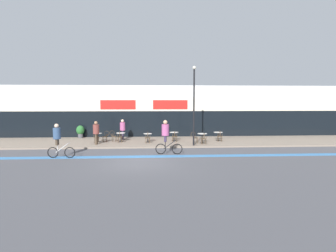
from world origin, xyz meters
TOP-DOWN VIEW (x-y plane):
  - ground_plane at (0.00, 0.00)m, footprint 120.00×120.00m
  - sidewalk_slab at (0.00, 7.25)m, footprint 40.00×5.50m
  - storefront_facade at (0.00, 11.96)m, footprint 40.00×4.06m
  - bike_lane_stripe at (0.00, 1.65)m, footprint 36.00×0.70m
  - bistro_table_0 at (-3.71, 7.04)m, footprint 0.66×0.66m
  - bistro_table_1 at (-1.87, 7.21)m, footprint 0.75×0.75m
  - bistro_table_2 at (0.37, 6.70)m, footprint 0.71×0.71m
  - bistro_table_3 at (2.56, 7.34)m, footprint 0.75×0.75m
  - bistro_table_4 at (4.70, 5.94)m, footprint 0.76×0.76m
  - bistro_table_5 at (6.30, 7.24)m, footprint 0.75×0.75m
  - cafe_chair_0_near at (-3.71, 6.42)m, footprint 0.43×0.59m
  - cafe_chair_0_side at (-3.08, 7.04)m, footprint 0.58×0.42m
  - cafe_chair_1_near at (-1.87, 6.59)m, footprint 0.41×0.58m
  - cafe_chair_1_side at (-2.49, 7.22)m, footprint 0.60×0.45m
  - cafe_chair_2_near at (0.38, 6.07)m, footprint 0.44×0.59m
  - cafe_chair_3_near at (2.56, 6.71)m, footprint 0.41×0.58m
  - cafe_chair_4_near at (4.71, 5.32)m, footprint 0.41×0.58m
  - cafe_chair_4_side at (4.08, 5.94)m, footprint 0.58×0.40m
  - cafe_chair_5_near at (6.30, 6.62)m, footprint 0.44×0.59m
  - planter_pot at (-5.79, 9.52)m, footprint 0.71×0.71m
  - lamp_post at (3.84, 4.88)m, footprint 0.26×0.26m
  - cyclist_0 at (-4.95, 1.57)m, footprint 1.70×0.51m
  - cyclist_1 at (1.65, 2.34)m, footprint 1.76×0.55m
  - pedestrian_near_end at (-3.57, 5.78)m, footprint 0.50×0.50m
  - pedestrian_far_end at (-1.84, 8.27)m, footprint 0.54×0.54m

SIDE VIEW (x-z plane):
  - ground_plane at x=0.00m, z-range 0.00..0.00m
  - bike_lane_stripe at x=0.00m, z-range 0.00..0.01m
  - sidewalk_slab at x=0.00m, z-range 0.00..0.12m
  - bistro_table_2 at x=0.37m, z-range 0.27..0.98m
  - bistro_table_0 at x=-3.71m, z-range 0.27..0.99m
  - bistro_table_5 at x=6.30m, z-range 0.28..0.99m
  - bistro_table_1 at x=-1.87m, z-range 0.28..0.99m
  - cafe_chair_0_near at x=-3.71m, z-range 0.19..1.09m
  - cafe_chair_0_side at x=-3.08m, z-range 0.19..1.09m
  - cafe_chair_1_near at x=-1.87m, z-range 0.19..1.09m
  - cafe_chair_1_side at x=-2.49m, z-range 0.19..1.09m
  - cafe_chair_2_near at x=0.38m, z-range 0.19..1.09m
  - cafe_chair_3_near at x=2.56m, z-range 0.19..1.09m
  - cafe_chair_4_near at x=4.71m, z-range 0.19..1.09m
  - cafe_chair_4_side at x=4.08m, z-range 0.19..1.09m
  - cafe_chair_5_near at x=6.30m, z-range 0.19..1.09m
  - bistro_table_3 at x=2.56m, z-range 0.28..1.01m
  - bistro_table_4 at x=4.70m, z-range 0.29..1.06m
  - planter_pot at x=-5.79m, z-range 0.18..1.32m
  - pedestrian_far_end at x=-1.84m, z-range 0.28..2.04m
  - pedestrian_near_end at x=-3.57m, z-range 0.29..2.09m
  - cyclist_0 at x=-4.95m, z-range 0.18..2.27m
  - cyclist_1 at x=1.65m, z-range 0.20..2.43m
  - storefront_facade at x=0.00m, z-range -0.01..4.90m
  - lamp_post at x=3.84m, z-range 0.53..6.43m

